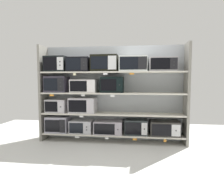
# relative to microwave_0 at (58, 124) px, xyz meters

# --- Properties ---
(ground) EXTENTS (6.90, 6.00, 0.02)m
(ground) POSITION_rel_microwave_0_xyz_m (1.16, -1.00, -0.35)
(ground) COLOR silver
(back_panel) EXTENTS (3.10, 0.04, 2.00)m
(back_panel) POSITION_rel_microwave_0_xyz_m (1.16, 0.23, 0.66)
(back_panel) COLOR #9EA3A8
(back_panel) RESTS_ON ground
(upright_left) EXTENTS (0.05, 0.40, 2.00)m
(upright_left) POSITION_rel_microwave_0_xyz_m (-0.32, 0.00, 0.66)
(upright_left) COLOR gray
(upright_left) RESTS_ON ground
(upright_right) EXTENTS (0.05, 0.40, 2.00)m
(upright_right) POSITION_rel_microwave_0_xyz_m (2.64, 0.00, 0.66)
(upright_right) COLOR gray
(upright_right) RESTS_ON ground
(shelf_0) EXTENTS (2.90, 0.40, 0.03)m
(shelf_0) POSITION_rel_microwave_0_xyz_m (1.16, 0.00, -0.18)
(shelf_0) COLOR beige
(shelf_0) RESTS_ON ground
(microwave_0) EXTENTS (0.46, 0.42, 0.33)m
(microwave_0) POSITION_rel_microwave_0_xyz_m (0.00, 0.00, 0.00)
(microwave_0) COLOR #9F9CAC
(microwave_0) RESTS_ON shelf_0
(microwave_1) EXTENTS (0.47, 0.38, 0.26)m
(microwave_1) POSITION_rel_microwave_0_xyz_m (0.52, -0.00, -0.04)
(microwave_1) COLOR #B5B4BA
(microwave_1) RESTS_ON shelf_0
(microwave_2) EXTENTS (0.58, 0.42, 0.27)m
(microwave_2) POSITION_rel_microwave_0_xyz_m (1.09, -0.00, -0.03)
(microwave_2) COLOR #A39BA6
(microwave_2) RESTS_ON shelf_0
(microwave_3) EXTENTS (0.46, 0.35, 0.30)m
(microwave_3) POSITION_rel_microwave_0_xyz_m (1.66, -0.00, -0.02)
(microwave_3) COLOR #272D2F
(microwave_3) RESTS_ON shelf_0
(microwave_4) EXTENTS (0.58, 0.39, 0.28)m
(microwave_4) POSITION_rel_microwave_0_xyz_m (2.23, -0.00, -0.02)
(microwave_4) COLOR #32302C
(microwave_4) RESTS_ON shelf_0
(price_tag_0) EXTENTS (0.09, 0.00, 0.04)m
(price_tag_0) POSITION_rel_microwave_0_xyz_m (0.47, -0.20, -0.22)
(price_tag_0) COLOR white
(price_tag_1) EXTENTS (0.07, 0.00, 0.04)m
(price_tag_1) POSITION_rel_microwave_0_xyz_m (1.08, -0.20, -0.22)
(price_tag_1) COLOR white
(price_tag_2) EXTENTS (0.08, 0.00, 0.04)m
(price_tag_2) POSITION_rel_microwave_0_xyz_m (1.64, -0.20, -0.22)
(price_tag_2) COLOR orange
(price_tag_3) EXTENTS (0.05, 0.00, 0.05)m
(price_tag_3) POSITION_rel_microwave_0_xyz_m (2.22, -0.20, -0.23)
(price_tag_3) COLOR orange
(shelf_1) EXTENTS (2.90, 0.40, 0.03)m
(shelf_1) POSITION_rel_microwave_0_xyz_m (1.16, 0.00, 0.24)
(shelf_1) COLOR beige
(microwave_5) EXTENTS (0.43, 0.38, 0.27)m
(microwave_5) POSITION_rel_microwave_0_xyz_m (-0.01, -0.00, 0.40)
(microwave_5) COLOR #B8B4B9
(microwave_5) RESTS_ON shelf_1
(microwave_6) EXTENTS (0.54, 0.38, 0.31)m
(microwave_6) POSITION_rel_microwave_0_xyz_m (0.55, -0.00, 0.42)
(microwave_6) COLOR #BCB6BC
(microwave_6) RESTS_ON shelf_1
(price_tag_4) EXTENTS (0.08, 0.00, 0.03)m
(price_tag_4) POSITION_rel_microwave_0_xyz_m (0.57, -0.20, 0.21)
(price_tag_4) COLOR white
(shelf_2) EXTENTS (2.90, 0.40, 0.03)m
(shelf_2) POSITION_rel_microwave_0_xyz_m (1.16, 0.00, 0.67)
(shelf_2) COLOR beige
(microwave_7) EXTENTS (0.45, 0.43, 0.33)m
(microwave_7) POSITION_rel_microwave_0_xyz_m (-0.01, -0.00, 0.85)
(microwave_7) COLOR #312D39
(microwave_7) RESTS_ON shelf_2
(microwave_8) EXTENTS (0.53, 0.37, 0.27)m
(microwave_8) POSITION_rel_microwave_0_xyz_m (0.58, -0.00, 0.82)
(microwave_8) COLOR silver
(microwave_8) RESTS_ON shelf_2
(microwave_9) EXTENTS (0.46, 0.34, 0.32)m
(microwave_9) POSITION_rel_microwave_0_xyz_m (1.17, 0.00, 0.85)
(microwave_9) COLOR black
(microwave_9) RESTS_ON shelf_2
(price_tag_5) EXTENTS (0.09, 0.00, 0.04)m
(price_tag_5) POSITION_rel_microwave_0_xyz_m (-0.05, -0.20, 0.63)
(price_tag_5) COLOR orange
(price_tag_6) EXTENTS (0.08, 0.00, 0.03)m
(price_tag_6) POSITION_rel_microwave_0_xyz_m (0.60, -0.20, 0.64)
(price_tag_6) COLOR white
(price_tag_7) EXTENTS (0.08, 0.00, 0.04)m
(price_tag_7) POSITION_rel_microwave_0_xyz_m (1.20, -0.20, 0.63)
(price_tag_7) COLOR white
(shelf_3) EXTENTS (2.90, 0.40, 0.03)m
(shelf_3) POSITION_rel_microwave_0_xyz_m (1.16, 0.00, 1.10)
(shelf_3) COLOR beige
(microwave_10) EXTENTS (0.45, 0.42, 0.32)m
(microwave_10) POSITION_rel_microwave_0_xyz_m (-0.01, -0.00, 1.27)
(microwave_10) COLOR black
(microwave_10) RESTS_ON shelf_3
(microwave_11) EXTENTS (0.45, 0.44, 0.29)m
(microwave_11) POSITION_rel_microwave_0_xyz_m (0.48, -0.00, 1.26)
(microwave_11) COLOR black
(microwave_11) RESTS_ON shelf_3
(microwave_12) EXTENTS (0.54, 0.38, 0.33)m
(microwave_12) POSITION_rel_microwave_0_xyz_m (1.01, 0.00, 1.28)
(microwave_12) COLOR black
(microwave_12) RESTS_ON shelf_3
(microwave_13) EXTENTS (0.55, 0.41, 0.30)m
(microwave_13) POSITION_rel_microwave_0_xyz_m (1.59, -0.00, 1.26)
(microwave_13) COLOR silver
(microwave_13) RESTS_ON shelf_3
(microwave_14) EXTENTS (0.53, 0.39, 0.27)m
(microwave_14) POSITION_rel_microwave_0_xyz_m (2.17, -0.00, 1.25)
(microwave_14) COLOR #A5A2A5
(microwave_14) RESTS_ON shelf_3
(price_tag_8) EXTENTS (0.05, 0.00, 0.05)m
(price_tag_8) POSITION_rel_microwave_0_xyz_m (0.44, -0.20, 1.05)
(price_tag_8) COLOR beige
(price_tag_9) EXTENTS (0.09, 0.00, 0.03)m
(price_tag_9) POSITION_rel_microwave_0_xyz_m (1.05, -0.20, 1.06)
(price_tag_9) COLOR white
(price_tag_10) EXTENTS (0.09, 0.00, 0.03)m
(price_tag_10) POSITION_rel_microwave_0_xyz_m (1.57, -0.20, 1.06)
(price_tag_10) COLOR orange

